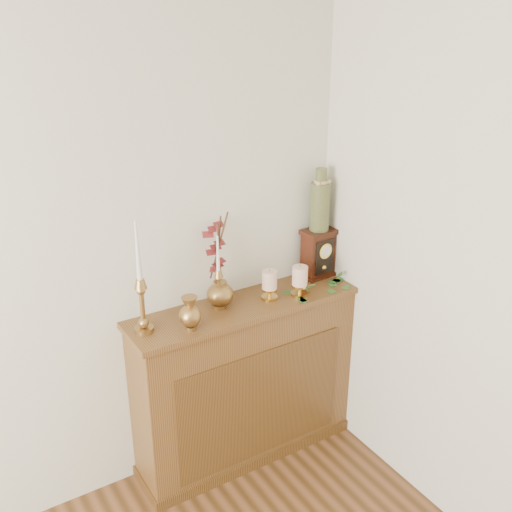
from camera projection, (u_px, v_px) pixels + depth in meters
console_shelf at (246, 385)px, 3.21m from camera, size 1.24×0.34×0.93m
candlestick_left at (141, 297)px, 2.69m from camera, size 0.09×0.09×0.54m
candlestick_center at (219, 283)px, 2.92m from camera, size 0.07×0.07×0.41m
bud_vase at (190, 314)px, 2.74m from camera, size 0.10×0.10×0.17m
ginger_jar at (216, 262)px, 2.93m from camera, size 0.21×0.22×0.50m
pillar_candle_left at (270, 283)px, 3.03m from camera, size 0.09×0.09×0.17m
pillar_candle_right at (300, 280)px, 3.06m from camera, size 0.09×0.09×0.17m
ivy_garland at (320, 288)px, 3.15m from camera, size 0.42×0.17×0.07m
mantel_clock at (318, 254)px, 3.27m from camera, size 0.19×0.14×0.27m
ceramic_vase at (320, 203)px, 3.16m from camera, size 0.10×0.10×0.34m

